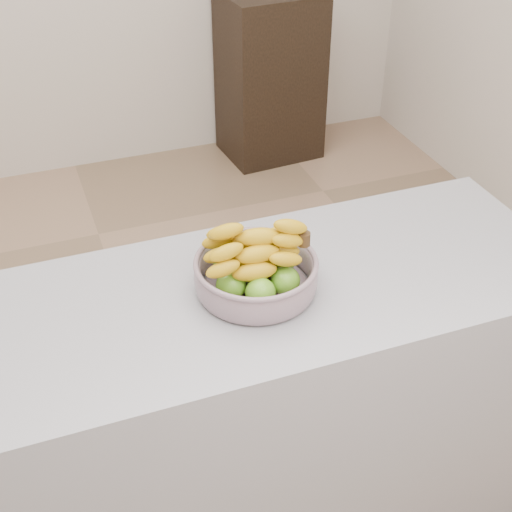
% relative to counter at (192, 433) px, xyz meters
% --- Properties ---
extents(ground, '(4.00, 4.00, 0.00)m').
position_rel_counter_xyz_m(ground, '(0.00, 0.53, -0.45)').
color(ground, '#9A785E').
rests_on(ground, ground).
extents(counter, '(2.00, 0.60, 0.90)m').
position_rel_counter_xyz_m(counter, '(0.00, 0.00, 0.00)').
color(counter, '#9998A0').
rests_on(counter, ground).
extents(cabinet, '(0.55, 0.46, 0.94)m').
position_rel_counter_xyz_m(cabinet, '(1.13, 2.31, 0.02)').
color(cabinet, black).
rests_on(cabinet, ground).
extents(fruit_bowl, '(0.30, 0.30, 0.18)m').
position_rel_counter_xyz_m(fruit_bowl, '(0.19, 0.00, 0.51)').
color(fruit_bowl, '#95A7B3').
rests_on(fruit_bowl, counter).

